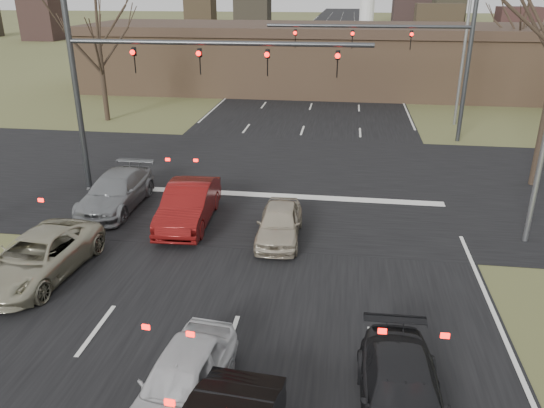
{
  "coord_description": "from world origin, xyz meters",
  "views": [
    {
      "loc": [
        2.58,
        -7.64,
        8.25
      ],
      "look_at": [
        0.47,
        7.32,
        2.0
      ],
      "focal_mm": 35.0,
      "sensor_mm": 36.0,
      "label": 1
    }
  ],
  "objects_px": {
    "mast_arm_near": "(150,71)",
    "car_charcoal_sedan": "(402,397)",
    "mast_arm_far": "(416,50)",
    "car_white_sedan": "(182,380)",
    "car_silver_ahead": "(279,223)",
    "car_silver_suv": "(38,257)",
    "car_red_ahead": "(189,204)",
    "building": "(342,58)",
    "streetlight_right_far": "(463,33)",
    "car_grey_ahead": "(116,191)"
  },
  "relations": [
    {
      "from": "mast_arm_near",
      "to": "car_charcoal_sedan",
      "type": "height_order",
      "value": "mast_arm_near"
    },
    {
      "from": "mast_arm_far",
      "to": "car_white_sedan",
      "type": "distance_m",
      "value": 23.6
    },
    {
      "from": "car_white_sedan",
      "to": "car_charcoal_sedan",
      "type": "distance_m",
      "value": 4.5
    },
    {
      "from": "mast_arm_far",
      "to": "car_silver_ahead",
      "type": "xyz_separation_m",
      "value": [
        -5.68,
        -14.03,
        -4.4
      ]
    },
    {
      "from": "car_white_sedan",
      "to": "car_charcoal_sedan",
      "type": "bearing_deg",
      "value": 8.42
    },
    {
      "from": "mast_arm_far",
      "to": "car_charcoal_sedan",
      "type": "relative_size",
      "value": 2.65
    },
    {
      "from": "mast_arm_near",
      "to": "car_charcoal_sedan",
      "type": "xyz_separation_m",
      "value": [
        9.23,
        -12.04,
        -4.46
      ]
    },
    {
      "from": "car_white_sedan",
      "to": "car_charcoal_sedan",
      "type": "xyz_separation_m",
      "value": [
        4.5,
        0.17,
        -0.03
      ]
    },
    {
      "from": "car_silver_suv",
      "to": "car_charcoal_sedan",
      "type": "bearing_deg",
      "value": -18.81
    },
    {
      "from": "mast_arm_near",
      "to": "car_charcoal_sedan",
      "type": "relative_size",
      "value": 2.88
    },
    {
      "from": "car_red_ahead",
      "to": "car_silver_ahead",
      "type": "xyz_separation_m",
      "value": [
        3.5,
        -0.86,
        -0.13
      ]
    },
    {
      "from": "building",
      "to": "car_silver_ahead",
      "type": "distance_m",
      "value": 29.14
    },
    {
      "from": "building",
      "to": "mast_arm_far",
      "type": "relative_size",
      "value": 3.81
    },
    {
      "from": "mast_arm_near",
      "to": "streetlight_right_far",
      "type": "bearing_deg",
      "value": 43.89
    },
    {
      "from": "mast_arm_far",
      "to": "streetlight_right_far",
      "type": "relative_size",
      "value": 1.11
    },
    {
      "from": "car_white_sedan",
      "to": "car_red_ahead",
      "type": "distance_m",
      "value": 9.38
    },
    {
      "from": "car_silver_suv",
      "to": "car_grey_ahead",
      "type": "distance_m",
      "value": 5.5
    },
    {
      "from": "car_white_sedan",
      "to": "car_grey_ahead",
      "type": "relative_size",
      "value": 0.8
    },
    {
      "from": "car_silver_suv",
      "to": "car_silver_ahead",
      "type": "xyz_separation_m",
      "value": [
        6.91,
        3.57,
        -0.04
      ]
    },
    {
      "from": "mast_arm_far",
      "to": "car_grey_ahead",
      "type": "relative_size",
      "value": 2.36
    },
    {
      "from": "building",
      "to": "streetlight_right_far",
      "type": "distance_m",
      "value": 13.53
    },
    {
      "from": "car_grey_ahead",
      "to": "car_silver_suv",
      "type": "bearing_deg",
      "value": -91.34
    },
    {
      "from": "streetlight_right_far",
      "to": "car_silver_ahead",
      "type": "bearing_deg",
      "value": -116.07
    },
    {
      "from": "building",
      "to": "car_silver_suv",
      "type": "distance_m",
      "value": 33.73
    },
    {
      "from": "streetlight_right_far",
      "to": "car_silver_suv",
      "type": "bearing_deg",
      "value": -126.07
    },
    {
      "from": "streetlight_right_far",
      "to": "car_silver_suv",
      "type": "xyz_separation_m",
      "value": [
        -15.73,
        -21.6,
        -4.93
      ]
    },
    {
      "from": "car_grey_ahead",
      "to": "building",
      "type": "bearing_deg",
      "value": 72.87
    },
    {
      "from": "mast_arm_far",
      "to": "car_white_sedan",
      "type": "bearing_deg",
      "value": -106.75
    },
    {
      "from": "mast_arm_near",
      "to": "car_white_sedan",
      "type": "xyz_separation_m",
      "value": [
        4.73,
        -12.21,
        -4.43
      ]
    },
    {
      "from": "mast_arm_near",
      "to": "car_white_sedan",
      "type": "bearing_deg",
      "value": -68.83
    },
    {
      "from": "streetlight_right_far",
      "to": "car_white_sedan",
      "type": "distance_m",
      "value": 28.42
    },
    {
      "from": "streetlight_right_far",
      "to": "car_charcoal_sedan",
      "type": "distance_m",
      "value": 27.04
    },
    {
      "from": "building",
      "to": "car_white_sedan",
      "type": "height_order",
      "value": "building"
    },
    {
      "from": "car_charcoal_sedan",
      "to": "car_silver_ahead",
      "type": "bearing_deg",
      "value": 112.6
    },
    {
      "from": "streetlight_right_far",
      "to": "mast_arm_near",
      "type": "bearing_deg",
      "value": -136.11
    },
    {
      "from": "car_silver_suv",
      "to": "car_red_ahead",
      "type": "distance_m",
      "value": 5.59
    },
    {
      "from": "streetlight_right_far",
      "to": "car_silver_ahead",
      "type": "distance_m",
      "value": 20.68
    },
    {
      "from": "mast_arm_near",
      "to": "mast_arm_far",
      "type": "relative_size",
      "value": 1.09
    },
    {
      "from": "car_charcoal_sedan",
      "to": "car_grey_ahead",
      "type": "distance_m",
      "value": 14.31
    },
    {
      "from": "car_red_ahead",
      "to": "car_charcoal_sedan",
      "type": "bearing_deg",
      "value": -54.44
    },
    {
      "from": "mast_arm_near",
      "to": "streetlight_right_far",
      "type": "distance_m",
      "value": 20.2
    },
    {
      "from": "mast_arm_far",
      "to": "car_red_ahead",
      "type": "distance_m",
      "value": 16.61
    },
    {
      "from": "building",
      "to": "car_grey_ahead",
      "type": "height_order",
      "value": "building"
    },
    {
      "from": "car_silver_ahead",
      "to": "car_white_sedan",
      "type": "bearing_deg",
      "value": -98.54
    },
    {
      "from": "building",
      "to": "mast_arm_far",
      "type": "distance_m",
      "value": 15.75
    },
    {
      "from": "mast_arm_near",
      "to": "car_grey_ahead",
      "type": "bearing_deg",
      "value": -116.88
    },
    {
      "from": "car_white_sedan",
      "to": "car_grey_ahead",
      "type": "bearing_deg",
      "value": 126.02
    },
    {
      "from": "mast_arm_near",
      "to": "streetlight_right_far",
      "type": "height_order",
      "value": "streetlight_right_far"
    },
    {
      "from": "mast_arm_near",
      "to": "car_red_ahead",
      "type": "distance_m",
      "value": 5.8
    },
    {
      "from": "streetlight_right_far",
      "to": "car_red_ahead",
      "type": "height_order",
      "value": "streetlight_right_far"
    }
  ]
}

